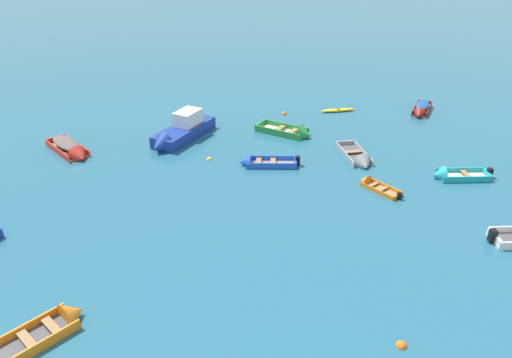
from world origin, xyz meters
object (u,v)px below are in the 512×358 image
(rowboat_green_far_right, at_px, (295,133))
(rowboat_blue_center, at_px, (258,163))
(rowboat_orange_back_row_center, at_px, (372,184))
(rowboat_red_cluster_inner, at_px, (71,149))
(kayak_yellow_outer_right, at_px, (338,110))
(mooring_buoy_between_boats_right, at_px, (284,114))
(motor_launch_deep_blue_near_left, at_px, (181,132))
(mooring_buoy_near_foreground, at_px, (209,160))
(mooring_buoy_between_boats_left, at_px, (401,346))
(rowboat_grey_cluster_outer, at_px, (360,161))
(rowboat_turquoise_back_row_right, at_px, (450,175))
(rowboat_maroon_midfield_right, at_px, (421,109))
(rowboat_orange_midfield_left, at_px, (56,324))

(rowboat_green_far_right, relative_size, rowboat_blue_center, 1.05)
(rowboat_green_far_right, height_order, rowboat_orange_back_row_center, rowboat_green_far_right)
(rowboat_red_cluster_inner, relative_size, kayak_yellow_outer_right, 1.54)
(rowboat_red_cluster_inner, height_order, mooring_buoy_between_boats_right, rowboat_red_cluster_inner)
(motor_launch_deep_blue_near_left, xyz_separation_m, mooring_buoy_near_foreground, (1.58, -3.71, -0.61))
(mooring_buoy_between_boats_right, distance_m, mooring_buoy_near_foreground, 10.12)
(rowboat_green_far_right, relative_size, mooring_buoy_between_boats_left, 10.40)
(kayak_yellow_outer_right, xyz_separation_m, rowboat_grey_cluster_outer, (-2.06, -9.52, 0.03))
(rowboat_turquoise_back_row_right, bearing_deg, rowboat_orange_back_row_center, -179.83)
(rowboat_maroon_midfield_right, height_order, mooring_buoy_between_boats_right, rowboat_maroon_midfield_right)
(rowboat_green_far_right, distance_m, rowboat_blue_center, 5.56)
(rowboat_orange_midfield_left, xyz_separation_m, rowboat_orange_back_row_center, (16.13, 7.98, -0.07))
(rowboat_orange_midfield_left, xyz_separation_m, mooring_buoy_between_boats_right, (14.24, 20.83, -0.19))
(rowboat_maroon_midfield_right, relative_size, mooring_buoy_between_boats_right, 8.84)
(mooring_buoy_between_boats_left, bearing_deg, kayak_yellow_outer_right, 74.77)
(rowboat_orange_midfield_left, bearing_deg, mooring_buoy_near_foreground, 61.72)
(rowboat_red_cluster_inner, relative_size, rowboat_orange_back_row_center, 1.63)
(rowboat_red_cluster_inner, height_order, motor_launch_deep_blue_near_left, motor_launch_deep_blue_near_left)
(rowboat_maroon_midfield_right, height_order, mooring_buoy_between_boats_left, rowboat_maroon_midfield_right)
(rowboat_blue_center, height_order, rowboat_red_cluster_inner, rowboat_red_cluster_inner)
(motor_launch_deep_blue_near_left, bearing_deg, rowboat_green_far_right, -6.77)
(rowboat_maroon_midfield_right, distance_m, rowboat_orange_back_row_center, 14.10)
(kayak_yellow_outer_right, relative_size, mooring_buoy_near_foreground, 8.63)
(rowboat_blue_center, distance_m, mooring_buoy_between_boats_right, 9.65)
(mooring_buoy_near_foreground, bearing_deg, rowboat_red_cluster_inner, 163.23)
(rowboat_orange_midfield_left, relative_size, mooring_buoy_between_boats_right, 8.81)
(rowboat_red_cluster_inner, xyz_separation_m, rowboat_grey_cluster_outer, (18.29, -5.15, -0.19))
(rowboat_red_cluster_inner, xyz_separation_m, kayak_yellow_outer_right, (20.36, 4.37, -0.22))
(rowboat_maroon_midfield_right, distance_m, mooring_buoy_between_boats_right, 11.17)
(rowboat_orange_midfield_left, height_order, rowboat_blue_center, rowboat_orange_midfield_left)
(rowboat_orange_midfield_left, xyz_separation_m, rowboat_green_far_right, (13.87, 16.24, 0.03))
(rowboat_maroon_midfield_right, bearing_deg, rowboat_red_cluster_inner, -174.50)
(rowboat_blue_center, bearing_deg, motor_launch_deep_blue_near_left, 131.26)
(rowboat_green_far_right, xyz_separation_m, mooring_buoy_between_boats_right, (0.38, 4.59, -0.22))
(motor_launch_deep_blue_near_left, relative_size, mooring_buoy_near_foreground, 17.44)
(kayak_yellow_outer_right, distance_m, mooring_buoy_between_boats_left, 24.81)
(rowboat_green_far_right, bearing_deg, rowboat_red_cluster_inner, -179.76)
(rowboat_turquoise_back_row_right, relative_size, mooring_buoy_near_foreground, 10.84)
(rowboat_orange_midfield_left, height_order, rowboat_red_cluster_inner, rowboat_red_cluster_inner)
(rowboat_orange_back_row_center, relative_size, mooring_buoy_near_foreground, 8.15)
(rowboat_red_cluster_inner, relative_size, mooring_buoy_between_boats_left, 11.39)
(motor_launch_deep_blue_near_left, relative_size, mooring_buoy_between_boats_left, 14.90)
(rowboat_blue_center, height_order, motor_launch_deep_blue_near_left, motor_launch_deep_blue_near_left)
(kayak_yellow_outer_right, distance_m, mooring_buoy_between_boats_right, 4.52)
(rowboat_maroon_midfield_right, relative_size, mooring_buoy_near_foreground, 10.81)
(rowboat_blue_center, distance_m, kayak_yellow_outer_right, 12.05)
(rowboat_maroon_midfield_right, xyz_separation_m, rowboat_orange_back_row_center, (-9.08, -10.78, -0.22))
(rowboat_red_cluster_inner, distance_m, rowboat_orange_back_row_center, 19.54)
(motor_launch_deep_blue_near_left, distance_m, mooring_buoy_between_boats_left, 21.62)
(rowboat_maroon_midfield_right, distance_m, rowboat_grey_cluster_outer, 11.51)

